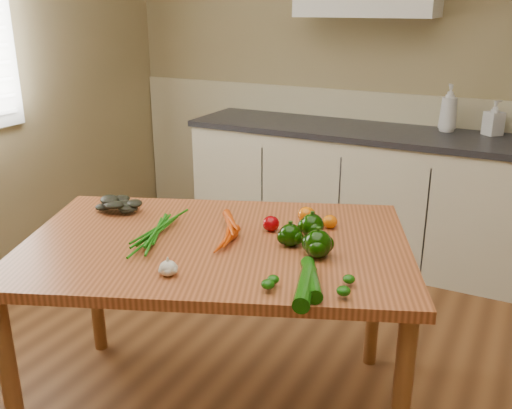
{
  "coord_description": "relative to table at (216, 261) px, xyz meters",
  "views": [
    {
      "loc": [
        1.03,
        -1.47,
        1.69
      ],
      "look_at": [
        -0.0,
        0.54,
        0.89
      ],
      "focal_mm": 40.0,
      "sensor_mm": 36.0,
      "label": 1
    }
  ],
  "objects": [
    {
      "name": "tomato_c",
      "position": [
        0.35,
        0.33,
        0.12
      ],
      "size": [
        0.06,
        0.06,
        0.06
      ],
      "primitive_type": "ellipsoid",
      "color": "#D76005",
      "rests_on": "table"
    },
    {
      "name": "soap_bottle_b",
      "position": [
        0.8,
        2.06,
        0.29
      ],
      "size": [
        0.14,
        0.14,
        0.22
      ],
      "primitive_type": "imported",
      "rotation": [
        0.0,
        0.0,
        2.39
      ],
      "color": "silver",
      "rests_on": "counter_run"
    },
    {
      "name": "tomato_a",
      "position": [
        0.15,
        0.19,
        0.12
      ],
      "size": [
        0.07,
        0.07,
        0.06
      ],
      "primitive_type": "ellipsoid",
      "color": "#8F0207",
      "rests_on": "table"
    },
    {
      "name": "counter_run",
      "position": [
        0.26,
        1.9,
        -0.26
      ],
      "size": [
        2.84,
        0.64,
        1.14
      ],
      "color": "beige",
      "rests_on": "ground"
    },
    {
      "name": "garlic_bulb",
      "position": [
        0.01,
        -0.33,
        0.12
      ],
      "size": [
        0.06,
        0.06,
        0.05
      ],
      "primitive_type": "ellipsoid",
      "color": "silver",
      "rests_on": "table"
    },
    {
      "name": "room",
      "position": [
        0.05,
        -0.12,
        0.53
      ],
      "size": [
        4.04,
        5.04,
        2.64
      ],
      "color": "brown",
      "rests_on": "ground"
    },
    {
      "name": "leafy_greens",
      "position": [
        -0.56,
        0.09,
        0.14
      ],
      "size": [
        0.22,
        0.19,
        0.11
      ],
      "primitive_type": null,
      "color": "black",
      "rests_on": "table"
    },
    {
      "name": "tomato_b",
      "position": [
        0.24,
        0.35,
        0.12
      ],
      "size": [
        0.07,
        0.07,
        0.07
      ],
      "primitive_type": "ellipsoid",
      "color": "#D76005",
      "rests_on": "table"
    },
    {
      "name": "zucchini_a",
      "position": [
        0.48,
        -0.19,
        0.12
      ],
      "size": [
        0.16,
        0.25,
        0.05
      ],
      "primitive_type": "cylinder",
      "rotation": [
        1.57,
        0.0,
        0.48
      ],
      "color": "#0E4407",
      "rests_on": "table"
    },
    {
      "name": "zucchini_b",
      "position": [
        0.48,
        -0.25,
        0.12
      ],
      "size": [
        0.12,
        0.25,
        0.06
      ],
      "primitive_type": "cylinder",
      "rotation": [
        1.57,
        0.0,
        0.28
      ],
      "color": "#0E4407",
      "rests_on": "table"
    },
    {
      "name": "pepper_a",
      "position": [
        0.28,
        0.09,
        0.13
      ],
      "size": [
        0.09,
        0.09,
        0.09
      ],
      "primitive_type": "sphere",
      "color": "black",
      "rests_on": "table"
    },
    {
      "name": "table",
      "position": [
        0.0,
        0.0,
        0.0
      ],
      "size": [
        1.76,
        1.46,
        0.81
      ],
      "rotation": [
        0.0,
        0.0,
        0.38
      ],
      "color": "#AC5A32",
      "rests_on": "ground"
    },
    {
      "name": "carrot_bunch",
      "position": [
        -0.05,
        0.0,
        0.13
      ],
      "size": [
        0.34,
        0.3,
        0.08
      ],
      "primitive_type": null,
      "rotation": [
        0.0,
        0.0,
        0.38
      ],
      "color": "#C83F04",
      "rests_on": "table"
    },
    {
      "name": "pepper_c",
      "position": [
        0.41,
        0.04,
        0.14
      ],
      "size": [
        0.1,
        0.1,
        0.1
      ],
      "primitive_type": "sphere",
      "color": "black",
      "rests_on": "table"
    },
    {
      "name": "soap_bottle_a",
      "position": [
        0.52,
        2.05,
        0.33
      ],
      "size": [
        0.15,
        0.15,
        0.3
      ],
      "primitive_type": "imported",
      "rotation": [
        0.0,
        0.0,
        3.48
      ],
      "color": "silver",
      "rests_on": "counter_run"
    },
    {
      "name": "pepper_b",
      "position": [
        0.32,
        0.21,
        0.14
      ],
      "size": [
        0.09,
        0.09,
        0.09
      ],
      "primitive_type": "sphere",
      "color": "black",
      "rests_on": "table"
    }
  ]
}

